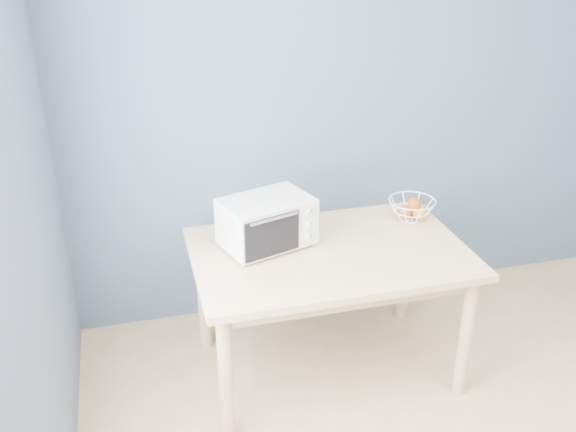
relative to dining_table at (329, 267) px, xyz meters
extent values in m
cube|color=slate|center=(0.66, 0.73, 0.65)|extent=(4.00, 0.01, 2.60)
cube|color=#E1B987|center=(0.00, 0.00, 0.08)|extent=(1.40, 0.90, 0.04)
cylinder|color=#E1B987|center=(-0.62, -0.37, -0.29)|extent=(0.07, 0.07, 0.71)
cylinder|color=#E1B987|center=(0.62, -0.37, -0.29)|extent=(0.07, 0.07, 0.71)
cylinder|color=#E1B987|center=(-0.62, 0.37, -0.29)|extent=(0.07, 0.07, 0.71)
cylinder|color=#E1B987|center=(0.62, 0.37, -0.29)|extent=(0.07, 0.07, 0.71)
cube|color=white|center=(-0.30, 0.13, 0.24)|extent=(0.52, 0.42, 0.25)
cube|color=black|center=(-0.36, 0.11, 0.24)|extent=(0.35, 0.33, 0.19)
cube|color=black|center=(-0.31, -0.03, 0.24)|extent=(0.29, 0.10, 0.21)
cylinder|color=silver|center=(-0.31, -0.05, 0.34)|extent=(0.26, 0.09, 0.01)
cube|color=white|center=(-0.10, 0.04, 0.24)|extent=(0.12, 0.04, 0.23)
cylinder|color=black|center=(-0.45, -0.03, 0.11)|extent=(0.02, 0.02, 0.01)
cylinder|color=black|center=(-0.09, 0.08, 0.11)|extent=(0.02, 0.02, 0.01)
cylinder|color=black|center=(-0.51, 0.18, 0.11)|extent=(0.02, 0.02, 0.01)
cylinder|color=black|center=(-0.15, 0.30, 0.11)|extent=(0.02, 0.02, 0.01)
cylinder|color=silver|center=(-0.10, 0.03, 0.31)|extent=(0.05, 0.03, 0.04)
cylinder|color=silver|center=(-0.10, 0.03, 0.24)|extent=(0.05, 0.03, 0.04)
cylinder|color=silver|center=(-0.10, 0.03, 0.17)|extent=(0.05, 0.03, 0.04)
torus|color=white|center=(0.55, 0.22, 0.22)|extent=(0.26, 0.26, 0.01)
torus|color=white|center=(0.55, 0.22, 0.16)|extent=(0.21, 0.21, 0.01)
torus|color=white|center=(0.55, 0.22, 0.11)|extent=(0.12, 0.12, 0.01)
sphere|color=#AA3116|center=(0.51, 0.23, 0.15)|extent=(0.08, 0.08, 0.08)
sphere|color=orange|center=(0.59, 0.20, 0.15)|extent=(0.08, 0.08, 0.08)
sphere|color=#FFAC63|center=(0.56, 0.27, 0.14)|extent=(0.08, 0.08, 0.08)
sphere|color=#AA3116|center=(0.56, 0.22, 0.20)|extent=(0.08, 0.08, 0.08)
camera|label=1|loc=(-0.95, -2.73, 1.67)|focal=40.00mm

